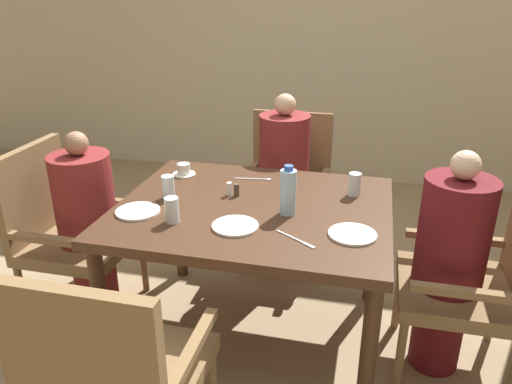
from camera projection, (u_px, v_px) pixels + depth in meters
ground_plane at (254, 333)px, 2.75m from camera, size 16.00×16.00×0.00m
wall_back at (321, 28)px, 4.47m from camera, size 8.00×0.06×2.80m
dining_table at (253, 222)px, 2.48m from camera, size 1.33×1.08×0.77m
chair_left_side at (64, 226)px, 2.78m from camera, size 0.55×0.55×0.98m
diner_in_left_chair at (88, 224)px, 2.73m from camera, size 0.32×0.32×1.08m
chair_far_side at (287, 182)px, 3.40m from camera, size 0.55×0.55×0.98m
diner_in_far_chair at (283, 180)px, 3.24m from camera, size 0.32×0.32×1.16m
chair_right_side at (481, 277)px, 2.31m from camera, size 0.55×0.55×0.98m
diner_in_right_chair at (449, 263)px, 2.32m from camera, size 0.32×0.32×1.13m
chair_near_corner at (113, 373)px, 1.74m from camera, size 0.55×0.55×0.98m
plate_main_left at (235, 226)px, 2.23m from camera, size 0.21×0.21×0.01m
plate_main_right at (352, 234)px, 2.15m from camera, size 0.21×0.21×0.01m
plate_dessert_center at (138, 211)px, 2.37m from camera, size 0.21×0.21×0.01m
teacup_with_saucer at (184, 170)px, 2.83m from camera, size 0.13×0.13×0.07m
water_bottle at (288, 192)px, 2.32m from camera, size 0.08×0.08×0.24m
glass_tall_near at (355, 184)px, 2.54m from camera, size 0.06×0.06×0.12m
glass_tall_mid at (168, 187)px, 2.51m from camera, size 0.06×0.06×0.12m
glass_tall_far at (172, 210)px, 2.26m from camera, size 0.06×0.06×0.12m
salt_shaker at (229, 189)px, 2.55m from camera, size 0.03×0.03×0.07m
pepper_shaker at (237, 190)px, 2.55m from camera, size 0.03×0.03×0.07m
fork_beside_plate at (256, 179)px, 2.77m from camera, size 0.20×0.05×0.00m
knife_beside_plate at (297, 240)px, 2.11m from camera, size 0.19×0.13×0.00m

